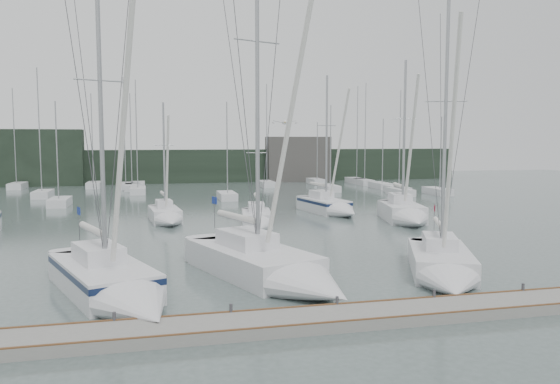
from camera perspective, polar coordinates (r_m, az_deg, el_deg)
The scene contains 17 objects.
ground at distance 24.28m, azimuth -1.79°, elevation -10.13°, with size 160.00×160.00×0.00m, color #465653.
dock at distance 19.57m, azimuth 1.24°, elevation -13.40°, with size 24.00×2.00×0.40m, color slate.
far_treeline at distance 85.14m, azimuth -10.24°, elevation 2.68°, with size 90.00×4.00×5.00m, color black.
far_building_left at distance 84.35m, azimuth -23.90°, elevation 3.29°, with size 12.00×3.00×8.00m, color black.
far_building_right at distance 86.01m, azimuth 1.90°, elevation 3.46°, with size 10.00×3.00×7.00m, color #3F3D3A.
mast_forest at distance 69.73m, azimuth -5.87°, elevation 0.48°, with size 59.86×26.17×14.73m.
sailboat_near_left at distance 23.23m, azimuth -16.72°, elevation -9.51°, with size 6.34×10.45×15.13m.
sailboat_near_center at distance 24.79m, azimuth -0.05°, elevation -8.32°, with size 6.97×11.53×18.80m.
sailboat_near_right at distance 26.59m, azimuth 16.85°, elevation -7.81°, with size 6.02×9.12×14.15m.
sailboat_mid_b at distance 43.66m, azimuth -11.74°, elevation -2.57°, with size 2.83×6.79×10.15m.
sailboat_mid_c at distance 40.50m, azimuth -2.39°, elevation -3.08°, with size 3.08×6.75×9.23m.
sailboat_mid_d at distance 48.33m, azimuth 5.44°, elevation -1.59°, with size 4.03×8.66×13.03m.
sailboat_mid_e at distance 44.14m, azimuth 13.03°, elevation -2.32°, with size 4.50×8.66×13.68m.
buoy_a at distance 35.41m, azimuth -9.31°, elevation -5.22°, with size 0.51×0.51×0.51m, color orange.
buoy_b at distance 38.99m, azimuth -1.92°, elevation -4.16°, with size 0.52×0.52×0.52m, color orange.
buoy_c at distance 34.71m, azimuth -17.38°, elevation -5.62°, with size 0.55×0.55×0.55m, color orange.
seagull at distance 25.34m, azimuth 0.48°, elevation 7.30°, with size 1.08×0.50×0.21m.
Camera 1 is at (-4.69, -22.91, 6.53)m, focal length 35.00 mm.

